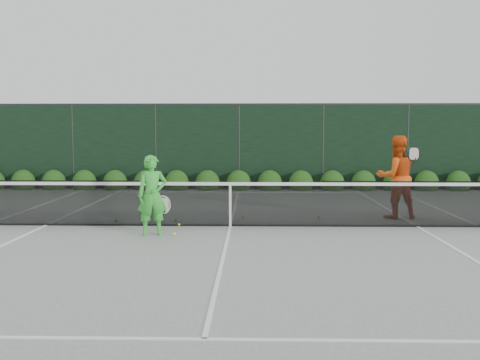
{
  "coord_description": "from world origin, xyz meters",
  "views": [
    {
      "loc": [
        0.49,
        -11.64,
        2.13
      ],
      "look_at": [
        0.21,
        0.3,
        1.0
      ],
      "focal_mm": 40.0,
      "sensor_mm": 36.0,
      "label": 1
    }
  ],
  "objects": [
    {
      "name": "ground",
      "position": [
        0.0,
        0.0,
        0.0
      ],
      "size": [
        80.0,
        80.0,
        0.0
      ],
      "primitive_type": "plane",
      "color": "gray",
      "rests_on": "ground"
    },
    {
      "name": "court_lines",
      "position": [
        0.0,
        0.0,
        0.01
      ],
      "size": [
        11.03,
        23.83,
        0.01
      ],
      "color": "white",
      "rests_on": "ground"
    },
    {
      "name": "player_man",
      "position": [
        3.94,
        1.19,
        1.0
      ],
      "size": [
        1.07,
        0.89,
        1.99
      ],
      "rotation": [
        0.0,
        0.0,
        3.29
      ],
      "color": "#E35113",
      "rests_on": "ground"
    },
    {
      "name": "tennis_net",
      "position": [
        -0.02,
        0.0,
        0.53
      ],
      "size": [
        12.9,
        0.1,
        1.07
      ],
      "color": "black",
      "rests_on": "ground"
    },
    {
      "name": "tennis_balls",
      "position": [
        -0.87,
        0.3,
        0.03
      ],
      "size": [
        4.8,
        2.24,
        0.07
      ],
      "color": "#D3ED34",
      "rests_on": "ground"
    },
    {
      "name": "hedge_row",
      "position": [
        -0.0,
        7.15,
        0.23
      ],
      "size": [
        31.66,
        0.65,
        0.94
      ],
      "color": "#15380F",
      "rests_on": "ground"
    },
    {
      "name": "player_woman",
      "position": [
        -1.53,
        -1.02,
        0.81
      ],
      "size": [
        0.69,
        0.54,
        1.62
      ],
      "rotation": [
        0.0,
        0.0,
        0.29
      ],
      "color": "green",
      "rests_on": "ground"
    },
    {
      "name": "windscreen_fence",
      "position": [
        0.0,
        -2.71,
        1.51
      ],
      "size": [
        32.0,
        21.07,
        3.06
      ],
      "color": "black",
      "rests_on": "ground"
    }
  ]
}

